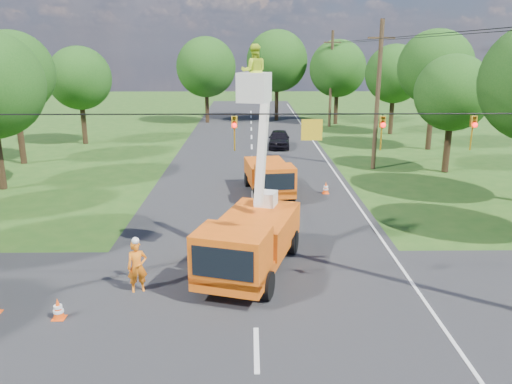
{
  "coord_description": "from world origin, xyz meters",
  "views": [
    {
      "loc": [
        -0.17,
        -12.08,
        8.04
      ],
      "look_at": [
        0.08,
        6.96,
        2.6
      ],
      "focal_mm": 35.0,
      "sensor_mm": 36.0,
      "label": 1
    }
  ],
  "objects_px": {
    "pole_right_mid": "(378,95)",
    "distant_car": "(279,139)",
    "tree_far_c": "(338,69)",
    "traffic_cone_2": "(275,232)",
    "tree_far_a": "(206,67)",
    "pole_right_far": "(331,79)",
    "bucket_truck": "(250,228)",
    "tree_far_b": "(277,61)",
    "traffic_cone_3": "(58,309)",
    "tree_left_f": "(80,78)",
    "ground_worker": "(137,267)",
    "second_truck": "(269,176)",
    "tree_right_d": "(435,67)",
    "tree_right_e": "(394,74)",
    "tree_right_c": "(453,93)",
    "traffic_cone_6": "(326,188)",
    "tree_left_e": "(12,73)"
  },
  "relations": [
    {
      "from": "ground_worker",
      "to": "tree_far_a",
      "type": "bearing_deg",
      "value": 72.73
    },
    {
      "from": "second_truck",
      "to": "pole_right_mid",
      "type": "distance_m",
      "value": 10.77
    },
    {
      "from": "distant_car",
      "to": "pole_right_far",
      "type": "distance_m",
      "value": 14.21
    },
    {
      "from": "tree_left_f",
      "to": "bucket_truck",
      "type": "bearing_deg",
      "value": -61.44
    },
    {
      "from": "tree_right_c",
      "to": "tree_far_c",
      "type": "distance_m",
      "value": 23.31
    },
    {
      "from": "pole_right_mid",
      "to": "tree_far_c",
      "type": "bearing_deg",
      "value": 87.4
    },
    {
      "from": "traffic_cone_2",
      "to": "traffic_cone_6",
      "type": "bearing_deg",
      "value": 65.38
    },
    {
      "from": "traffic_cone_6",
      "to": "pole_right_far",
      "type": "relative_size",
      "value": 0.07
    },
    {
      "from": "traffic_cone_2",
      "to": "tree_left_e",
      "type": "bearing_deg",
      "value": 138.7
    },
    {
      "from": "bucket_truck",
      "to": "tree_right_e",
      "type": "height_order",
      "value": "tree_right_e"
    },
    {
      "from": "second_truck",
      "to": "traffic_cone_3",
      "type": "height_order",
      "value": "second_truck"
    },
    {
      "from": "second_truck",
      "to": "pole_right_mid",
      "type": "xyz_separation_m",
      "value": [
        7.56,
        6.53,
        4.02
      ]
    },
    {
      "from": "ground_worker",
      "to": "tree_right_c",
      "type": "bearing_deg",
      "value": 26.72
    },
    {
      "from": "pole_right_far",
      "to": "tree_far_c",
      "type": "relative_size",
      "value": 1.09
    },
    {
      "from": "bucket_truck",
      "to": "tree_far_b",
      "type": "height_order",
      "value": "tree_far_b"
    },
    {
      "from": "second_truck",
      "to": "tree_right_c",
      "type": "relative_size",
      "value": 0.74
    },
    {
      "from": "pole_right_mid",
      "to": "tree_right_e",
      "type": "relative_size",
      "value": 1.16
    },
    {
      "from": "tree_right_c",
      "to": "tree_left_e",
      "type": "bearing_deg",
      "value": 174.29
    },
    {
      "from": "bucket_truck",
      "to": "distant_car",
      "type": "bearing_deg",
      "value": 101.09
    },
    {
      "from": "tree_right_e",
      "to": "tree_left_f",
      "type": "bearing_deg",
      "value": -170.08
    },
    {
      "from": "traffic_cone_6",
      "to": "tree_far_a",
      "type": "height_order",
      "value": "tree_far_a"
    },
    {
      "from": "pole_right_mid",
      "to": "distant_car",
      "type": "bearing_deg",
      "value": 127.75
    },
    {
      "from": "tree_far_c",
      "to": "pole_right_mid",
      "type": "bearing_deg",
      "value": -92.6
    },
    {
      "from": "second_truck",
      "to": "traffic_cone_6",
      "type": "distance_m",
      "value": 3.37
    },
    {
      "from": "tree_right_c",
      "to": "second_truck",
      "type": "bearing_deg",
      "value": -155.72
    },
    {
      "from": "distant_car",
      "to": "tree_far_c",
      "type": "distance_m",
      "value": 16.64
    },
    {
      "from": "traffic_cone_3",
      "to": "tree_far_b",
      "type": "xyz_separation_m",
      "value": [
        9.09,
        45.25,
        6.45
      ]
    },
    {
      "from": "pole_right_mid",
      "to": "pole_right_far",
      "type": "relative_size",
      "value": 1.0
    },
    {
      "from": "tree_right_d",
      "to": "distant_car",
      "type": "bearing_deg",
      "value": 175.6
    },
    {
      "from": "traffic_cone_6",
      "to": "pole_right_mid",
      "type": "distance_m",
      "value": 9.03
    },
    {
      "from": "tree_right_c",
      "to": "tree_far_b",
      "type": "bearing_deg",
      "value": 111.42
    },
    {
      "from": "traffic_cone_2",
      "to": "tree_far_c",
      "type": "height_order",
      "value": "tree_far_c"
    },
    {
      "from": "traffic_cone_2",
      "to": "traffic_cone_6",
      "type": "height_order",
      "value": "same"
    },
    {
      "from": "traffic_cone_2",
      "to": "tree_far_a",
      "type": "height_order",
      "value": "tree_far_a"
    },
    {
      "from": "ground_worker",
      "to": "traffic_cone_6",
      "type": "bearing_deg",
      "value": 36.99
    },
    {
      "from": "traffic_cone_3",
      "to": "tree_far_a",
      "type": "xyz_separation_m",
      "value": [
        1.09,
        43.25,
        5.83
      ]
    },
    {
      "from": "tree_right_c",
      "to": "tree_far_c",
      "type": "xyz_separation_m",
      "value": [
        -3.7,
        23.0,
        0.75
      ]
    },
    {
      "from": "traffic_cone_3",
      "to": "tree_left_f",
      "type": "relative_size",
      "value": 0.08
    },
    {
      "from": "pole_right_far",
      "to": "tree_left_f",
      "type": "distance_m",
      "value": 25.36
    },
    {
      "from": "distant_car",
      "to": "pole_right_mid",
      "type": "relative_size",
      "value": 0.43
    },
    {
      "from": "tree_left_e",
      "to": "tree_left_f",
      "type": "distance_m",
      "value": 8.29
    },
    {
      "from": "traffic_cone_3",
      "to": "tree_far_a",
      "type": "distance_m",
      "value": 43.65
    },
    {
      "from": "tree_left_e",
      "to": "pole_right_far",
      "type": "bearing_deg",
      "value": 35.43
    },
    {
      "from": "traffic_cone_3",
      "to": "pole_right_far",
      "type": "height_order",
      "value": "pole_right_far"
    },
    {
      "from": "ground_worker",
      "to": "tree_right_d",
      "type": "distance_m",
      "value": 32.15
    },
    {
      "from": "ground_worker",
      "to": "bucket_truck",
      "type": "bearing_deg",
      "value": 2.85
    },
    {
      "from": "tree_right_e",
      "to": "tree_far_a",
      "type": "relative_size",
      "value": 0.91
    },
    {
      "from": "bucket_truck",
      "to": "traffic_cone_3",
      "type": "height_order",
      "value": "bucket_truck"
    },
    {
      "from": "second_truck",
      "to": "tree_right_d",
      "type": "height_order",
      "value": "tree_right_d"
    },
    {
      "from": "tree_far_a",
      "to": "traffic_cone_6",
      "type": "bearing_deg",
      "value": -72.58
    }
  ]
}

